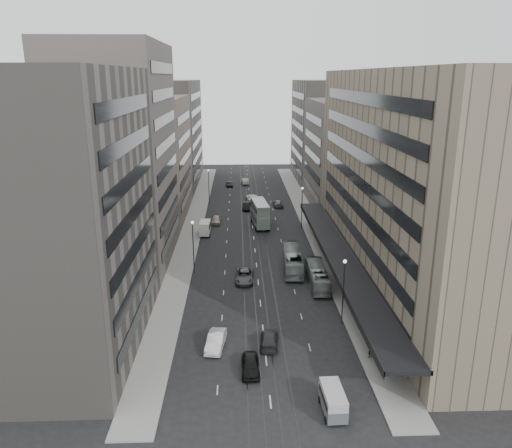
{
  "coord_description": "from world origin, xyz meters",
  "views": [
    {
      "loc": [
        -2.77,
        -59.65,
        29.08
      ],
      "look_at": [
        0.12,
        20.42,
        5.26
      ],
      "focal_mm": 35.0,
      "sensor_mm": 36.0,
      "label": 1
    }
  ],
  "objects": [
    {
      "name": "vw_microbus",
      "position": [
        5.5,
        -21.7,
        1.29
      ],
      "size": [
        2.1,
        4.37,
        2.32
      ],
      "rotation": [
        0.0,
        0.0,
        0.03
      ],
      "color": "#515558",
      "rests_on": "ground"
    },
    {
      "name": "bus_near",
      "position": [
        8.5,
        6.64,
        1.45
      ],
      "size": [
        2.67,
        10.44,
        2.89
      ],
      "primitive_type": "imported",
      "rotation": [
        0.0,
        0.0,
        3.12
      ],
      "color": "gray",
      "rests_on": "ground"
    },
    {
      "name": "pedestrian",
      "position": [
        11.15,
        -12.95,
        1.08
      ],
      "size": [
        0.81,
        0.76,
        1.86
      ],
      "primitive_type": "imported",
      "rotation": [
        0.0,
        0.0,
        3.78
      ],
      "color": "black",
      "rests_on": "sidewalk_right"
    },
    {
      "name": "double_decker",
      "position": [
        1.5,
        36.7,
        2.72
      ],
      "size": [
        3.65,
        9.43,
        5.03
      ],
      "rotation": [
        0.0,
        0.0,
        0.11
      ],
      "color": "slate",
      "rests_on": "ground"
    },
    {
      "name": "bus_far",
      "position": [
        5.55,
        12.82,
        1.61
      ],
      "size": [
        3.34,
        11.69,
        3.22
      ],
      "primitive_type": "imported",
      "rotation": [
        0.0,
        0.0,
        3.09
      ],
      "color": "#909B93",
      "rests_on": "ground"
    },
    {
      "name": "building_left_b",
      "position": [
        -21.5,
        19.0,
        17.0
      ],
      "size": [
        15.0,
        26.0,
        34.0
      ],
      "primitive_type": "cube",
      "color": "#534C48",
      "rests_on": "ground"
    },
    {
      "name": "building_left_d",
      "position": [
        -21.5,
        79.0,
        14.0
      ],
      "size": [
        15.0,
        38.0,
        28.0
      ],
      "primitive_type": "cube",
      "color": "#67625C",
      "rests_on": "ground"
    },
    {
      "name": "lamp_right_near",
      "position": [
        9.7,
        -5.0,
        5.2
      ],
      "size": [
        0.44,
        0.44,
        8.32
      ],
      "color": "#262628",
      "rests_on": "ground"
    },
    {
      "name": "lamp_left_far",
      "position": [
        -9.7,
        55.0,
        5.2
      ],
      "size": [
        0.44,
        0.44,
        8.32
      ],
      "color": "#262628",
      "rests_on": "ground"
    },
    {
      "name": "sedan_9",
      "position": [
        -0.93,
        77.58,
        0.84
      ],
      "size": [
        2.41,
        5.3,
        1.69
      ],
      "primitive_type": "imported",
      "rotation": [
        0.0,
        0.0,
        3.27
      ],
      "color": "#BAB59A",
      "rests_on": "ground"
    },
    {
      "name": "sidewalk_left",
      "position": [
        -12.0,
        37.5,
        0.07
      ],
      "size": [
        4.0,
        125.0,
        0.15
      ],
      "primitive_type": "cube",
      "color": "gray",
      "rests_on": "ground"
    },
    {
      "name": "lamp_left_near",
      "position": [
        -9.7,
        12.0,
        5.2
      ],
      "size": [
        0.44,
        0.44,
        8.32
      ],
      "color": "#262628",
      "rests_on": "ground"
    },
    {
      "name": "sedan_7",
      "position": [
        6.32,
        52.27,
        0.73
      ],
      "size": [
        2.42,
        5.18,
        1.46
      ],
      "primitive_type": "imported",
      "rotation": [
        0.0,
        0.0,
        3.22
      ],
      "color": "slate",
      "rests_on": "ground"
    },
    {
      "name": "department_store",
      "position": [
        21.45,
        8.0,
        14.95
      ],
      "size": [
        19.2,
        60.0,
        30.0
      ],
      "color": "#766B56",
      "rests_on": "ground"
    },
    {
      "name": "building_right_far",
      "position": [
        21.5,
        82.0,
        14.0
      ],
      "size": [
        15.0,
        32.0,
        28.0
      ],
      "primitive_type": "cube",
      "color": "#67625C",
      "rests_on": "ground"
    },
    {
      "name": "sedan_6",
      "position": [
        0.57,
        57.6,
        0.81
      ],
      "size": [
        3.27,
        6.08,
        1.62
      ],
      "primitive_type": "imported",
      "rotation": [
        0.0,
        0.0,
        3.24
      ],
      "color": "white",
      "rests_on": "ground"
    },
    {
      "name": "sedan_8",
      "position": [
        -5.23,
        74.54,
        0.72
      ],
      "size": [
        2.09,
        4.36,
        1.44
      ],
      "primitive_type": "imported",
      "rotation": [
        0.0,
        0.0,
        0.09
      ],
      "color": "#242427",
      "rests_on": "ground"
    },
    {
      "name": "building_left_a",
      "position": [
        -21.5,
        -8.0,
        15.0
      ],
      "size": [
        15.0,
        28.0,
        30.0
      ],
      "primitive_type": "cube",
      "color": "#67625C",
      "rests_on": "ground"
    },
    {
      "name": "sedan_4",
      "position": [
        -7.39,
        38.75,
        0.78
      ],
      "size": [
        2.15,
        4.7,
        1.56
      ],
      "primitive_type": "imported",
      "rotation": [
        0.0,
        0.0,
        -0.07
      ],
      "color": "#A8A48B",
      "rests_on": "ground"
    },
    {
      "name": "sedan_0",
      "position": [
        -1.74,
        -15.06,
        0.79
      ],
      "size": [
        1.89,
        4.63,
        1.57
      ],
      "primitive_type": "imported",
      "rotation": [
        0.0,
        0.0,
        0.01
      ],
      "color": "black",
      "rests_on": "ground"
    },
    {
      "name": "sidewalk_right",
      "position": [
        12.0,
        37.5,
        0.07
      ],
      "size": [
        4.0,
        125.0,
        0.15
      ],
      "primitive_type": "cube",
      "color": "gray",
      "rests_on": "ground"
    },
    {
      "name": "building_left_c",
      "position": [
        -21.5,
        46.0,
        12.5
      ],
      "size": [
        15.0,
        28.0,
        25.0
      ],
      "primitive_type": "cube",
      "color": "#6D6154",
      "rests_on": "ground"
    },
    {
      "name": "sedan_2",
      "position": [
        -2.0,
        8.57,
        0.78
      ],
      "size": [
        2.82,
        5.71,
        1.56
      ],
      "primitive_type": "imported",
      "rotation": [
        0.0,
        0.0,
        -0.04
      ],
      "color": "#535355",
      "rests_on": "ground"
    },
    {
      "name": "lamp_right_far",
      "position": [
        9.7,
        35.0,
        5.2
      ],
      "size": [
        0.44,
        0.44,
        8.32
      ],
      "color": "#262628",
      "rests_on": "ground"
    },
    {
      "name": "sedan_5",
      "position": [
        -0.99,
        49.73,
        0.79
      ],
      "size": [
        2.04,
        4.91,
        1.58
      ],
      "primitive_type": "imported",
      "rotation": [
        0.0,
        0.0,
        -0.08
      ],
      "color": "black",
      "rests_on": "ground"
    },
    {
      "name": "panel_van",
      "position": [
        -9.2,
        31.04,
        1.47
      ],
      "size": [
        2.19,
        4.29,
        2.67
      ],
      "rotation": [
        0.0,
        0.0,
        -0.03
      ],
      "color": "silver",
      "rests_on": "ground"
    },
    {
      "name": "sedan_1",
      "position": [
        -5.46,
        -10.13,
        0.83
      ],
      "size": [
        2.4,
        5.23,
        1.66
      ],
      "primitive_type": "imported",
      "rotation": [
        0.0,
        0.0,
        -0.13
      ],
      "color": "silver",
      "rests_on": "ground"
    },
    {
      "name": "building_right_mid",
      "position": [
        21.5,
        52.0,
        12.0
      ],
      "size": [
        15.0,
        28.0,
        24.0
      ],
      "primitive_type": "cube",
      "color": "#534C48",
      "rests_on": "ground"
    },
    {
      "name": "ground",
      "position": [
        0.0,
        0.0,
        0.0
      ],
      "size": [
        220.0,
        220.0,
        0.0
      ],
      "primitive_type": "plane",
      "color": "black",
      "rests_on": "ground"
    },
    {
      "name": "sedan_3",
      "position": [
        0.53,
        -9.79,
        0.74
      ],
      "size": [
        2.57,
        5.27,
        1.48
      ],
      "primitive_type": "imported",
      "rotation": [
        0.0,
        0.0,
        3.04
      ],
      "color": "#272729",
      "rests_on": "ground"
    }
  ]
}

